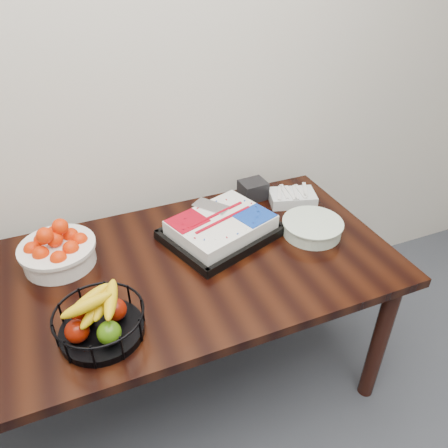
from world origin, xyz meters
name	(u,v)px	position (x,y,z in m)	size (l,w,h in m)	color
table	(169,284)	(0.00, 2.00, 0.66)	(1.80, 0.90, 0.75)	black
cake_tray	(221,228)	(0.27, 2.11, 0.79)	(0.54, 0.48, 0.09)	black
tangerine_bowl	(57,247)	(-0.38, 2.19, 0.83)	(0.29, 0.29, 0.18)	white
fruit_basket	(100,320)	(-0.29, 1.76, 0.81)	(0.29, 0.29, 0.15)	black
plate_stack	(312,228)	(0.64, 1.98, 0.78)	(0.26, 0.26, 0.06)	white
fork_bag	(292,197)	(0.69, 2.23, 0.78)	(0.24, 0.19, 0.06)	silver
napkin_box	(253,190)	(0.54, 2.35, 0.79)	(0.12, 0.10, 0.09)	black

